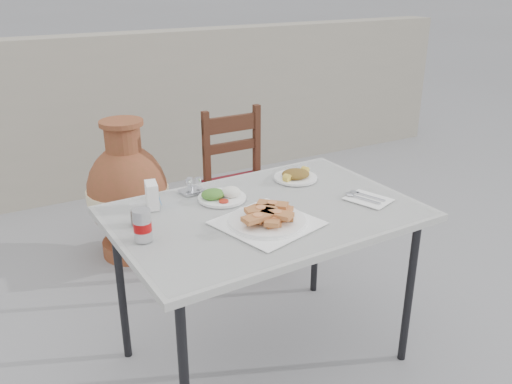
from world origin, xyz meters
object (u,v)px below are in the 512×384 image
pide_plate (267,216)px  salad_chopped_plate (296,175)px  condiment_caddy (192,187)px  cola_glass (138,215)px  cafe_table (265,221)px  chair (243,184)px  napkin_holder (152,195)px  salad_rice_plate (221,195)px  soda_can (142,225)px  terracotta_urn (128,194)px

pide_plate → salad_chopped_plate: 0.50m
condiment_caddy → cola_glass: bearing=-147.2°
cafe_table → pide_plate: bearing=-116.8°
chair → napkin_holder: bearing=-138.8°
napkin_holder → salad_chopped_plate: bearing=10.7°
salad_rice_plate → cola_glass: cola_glass is taller
salad_chopped_plate → soda_can: bearing=-162.8°
salad_rice_plate → salad_chopped_plate: 0.41m
pide_plate → soda_can: (-0.46, 0.10, 0.03)m
cafe_table → terracotta_urn: terracotta_urn is taller
salad_chopped_plate → chair: size_ratio=0.23×
napkin_holder → chair: 1.08m
pide_plate → chair: (0.43, 1.03, -0.31)m
cafe_table → soda_can: (-0.52, -0.02, 0.11)m
pide_plate → terracotta_urn: (-0.17, 1.36, -0.38)m
salad_rice_plate → condiment_caddy: 0.15m
cola_glass → chair: 1.22m
pide_plate → soda_can: 0.47m
salad_chopped_plate → napkin_holder: bearing=179.2°
condiment_caddy → napkin_holder: bearing=-160.8°
napkin_holder → condiment_caddy: 0.22m
napkin_holder → pide_plate: bearing=-35.4°
napkin_holder → salad_rice_plate: bearing=-0.3°
cola_glass → chair: size_ratio=0.10×
chair → terracotta_urn: size_ratio=1.05×
pide_plate → salad_chopped_plate: bearing=44.4°
napkin_holder → cola_glass: bearing=-117.2°
cola_glass → terracotta_urn: 1.22m
pide_plate → terracotta_urn: size_ratio=0.49×
salad_chopped_plate → terracotta_urn: (-0.52, 1.02, -0.36)m
soda_can → condiment_caddy: (0.33, 0.33, -0.04)m
soda_can → salad_rice_plate: bearing=26.3°
cafe_table → soda_can: bearing=-177.8°
cafe_table → salad_chopped_plate: (0.30, 0.23, 0.07)m
pide_plate → terracotta_urn: terracotta_urn is taller
cafe_table → salad_chopped_plate: salad_chopped_plate is taller
napkin_holder → terracotta_urn: terracotta_urn is taller
salad_chopped_plate → napkin_holder: size_ratio=1.87×
soda_can → condiment_caddy: bearing=45.3°
cafe_table → pide_plate: 0.15m
salad_rice_plate → terracotta_urn: size_ratio=0.24×
cafe_table → salad_chopped_plate: size_ratio=6.18×
salad_rice_plate → napkin_holder: size_ratio=1.90×
salad_chopped_plate → cola_glass: (-0.79, -0.11, 0.02)m
soda_can → napkin_holder: 0.29m
soda_can → terracotta_urn: 1.36m
cafe_table → salad_chopped_plate: 0.38m
cola_glass → napkin_holder: (0.10, 0.12, 0.02)m
salad_rice_plate → terracotta_urn: (-0.12, 1.07, -0.36)m
napkin_holder → soda_can: bearing=-104.0°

